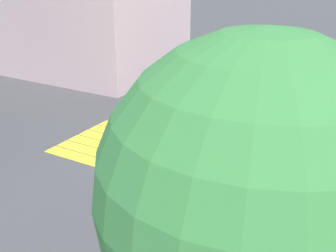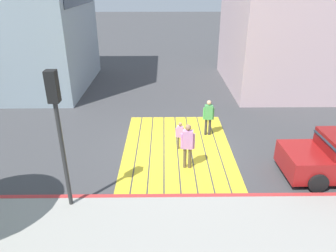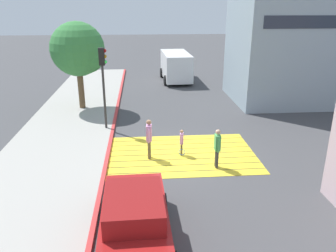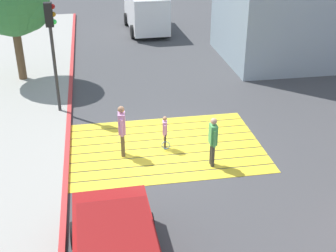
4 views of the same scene
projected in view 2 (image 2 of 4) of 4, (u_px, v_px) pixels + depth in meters
name	position (u px, v px, depth m)	size (l,w,h in m)	color
ground_plane	(177.00, 148.00, 12.89)	(120.00, 120.00, 0.00)	#424244
crosswalk_stripes	(177.00, 148.00, 12.89)	(6.40, 4.35, 0.01)	yellow
curb_painted	(181.00, 197.00, 9.92)	(0.16, 40.00, 0.13)	#BC3333
building_far_north	(30.00, 7.00, 18.46)	(8.00, 6.03, 9.61)	#8C9EA8
building_far_south	(290.00, 16.00, 18.86)	(8.00, 7.04, 8.57)	beige
traffic_light_corner	(57.00, 115.00, 8.32)	(0.39, 0.28, 4.24)	#2D2D2D
pedestrian_adult_lead	(188.00, 143.00, 11.15)	(0.26, 0.51, 1.74)	brown
pedestrian_adult_trailing	(208.00, 115.00, 13.62)	(0.21, 0.48, 1.63)	#333338
pedestrian_child_with_racket	(180.00, 135.00, 12.58)	(0.28, 0.39, 1.18)	brown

